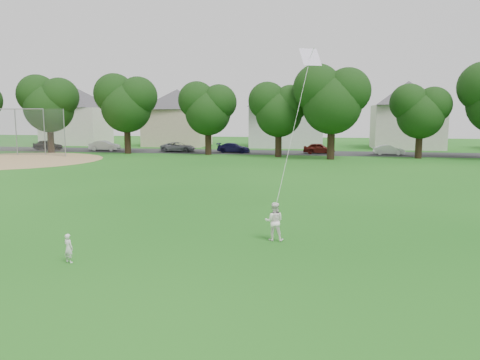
% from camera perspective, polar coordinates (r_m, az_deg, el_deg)
% --- Properties ---
extents(ground, '(160.00, 160.00, 0.00)m').
position_cam_1_polar(ground, '(15.60, -8.83, -9.24)').
color(ground, '#145413').
rests_on(ground, ground).
extents(street, '(90.00, 7.00, 0.01)m').
position_cam_1_polar(street, '(56.48, 5.00, 3.35)').
color(street, '#2D2D30').
rests_on(street, ground).
extents(dirt_infield, '(18.00, 18.00, 0.02)m').
position_cam_1_polar(dirt_infield, '(52.40, -26.20, 2.19)').
color(dirt_infield, '#9E7F51').
rests_on(dirt_infield, ground).
extents(toddler, '(0.39, 0.32, 0.93)m').
position_cam_1_polar(toddler, '(15.66, -20.18, -7.81)').
color(toddler, silver).
rests_on(toddler, ground).
extents(older_boy, '(0.71, 0.57, 1.42)m').
position_cam_1_polar(older_boy, '(17.21, 4.19, -5.06)').
color(older_boy, white).
rests_on(older_boy, ground).
extents(kite, '(1.24, 2.84, 7.71)m').
position_cam_1_polar(kite, '(19.04, 6.60, 6.35)').
color(kite, white).
rests_on(kite, ground).
extents(baseball_backstop, '(11.48, 4.33, 5.17)m').
position_cam_1_polar(baseball_backstop, '(57.76, -25.84, 5.24)').
color(baseball_backstop, gray).
rests_on(baseball_backstop, ground).
extents(tree_row, '(81.60, 9.21, 10.13)m').
position_cam_1_polar(tree_row, '(50.45, 9.87, 9.76)').
color(tree_row, black).
rests_on(tree_row, ground).
extents(parked_cars, '(46.00, 2.05, 1.28)m').
position_cam_1_polar(parked_cars, '(57.28, -5.46, 4.02)').
color(parked_cars, black).
rests_on(parked_cars, ground).
extents(house_row, '(77.01, 14.26, 10.55)m').
position_cam_1_polar(house_row, '(66.28, 5.68, 8.43)').
color(house_row, silver).
rests_on(house_row, ground).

